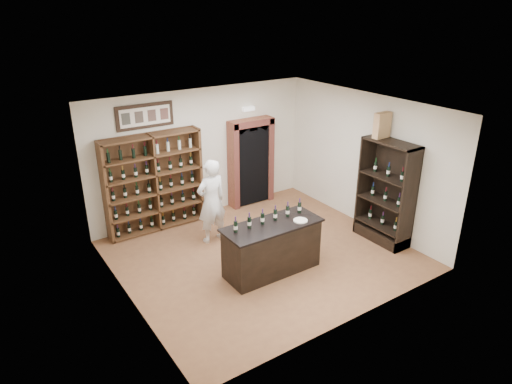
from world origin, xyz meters
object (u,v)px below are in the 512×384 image
side_cabinet (385,207)px  wine_crate (382,125)px  counter_bottle_0 (236,227)px  wine_shelf (153,182)px  shopkeeper (211,201)px  tasting_counter (272,248)px

side_cabinet → wine_crate: bearing=93.0°
counter_bottle_0 → side_cabinet: size_ratio=0.14×
wine_shelf → wine_crate: bearing=-37.5°
shopkeeper → wine_shelf: bearing=-61.5°
shopkeeper → wine_crate: size_ratio=3.51×
wine_shelf → counter_bottle_0: bearing=-82.3°
shopkeeper → side_cabinet: bearing=143.7°
side_cabinet → wine_crate: 1.73m
tasting_counter → side_cabinet: bearing=-6.3°
tasting_counter → wine_shelf: bearing=110.6°
wine_shelf → side_cabinet: bearing=-40.2°
tasting_counter → counter_bottle_0: 0.95m
shopkeeper → wine_crate: bearing=147.8°
wine_shelf → tasting_counter: bearing=-69.4°
tasting_counter → shopkeeper: 1.78m
shopkeeper → wine_crate: wine_crate is taller
wine_shelf → side_cabinet: same height
side_cabinet → wine_crate: (-0.02, 0.31, 1.71)m
wine_shelf → counter_bottle_0: 2.85m
wine_shelf → side_cabinet: 5.02m
wine_shelf → counter_bottle_0: size_ratio=7.33×
tasting_counter → shopkeeper: shopkeeper is taller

